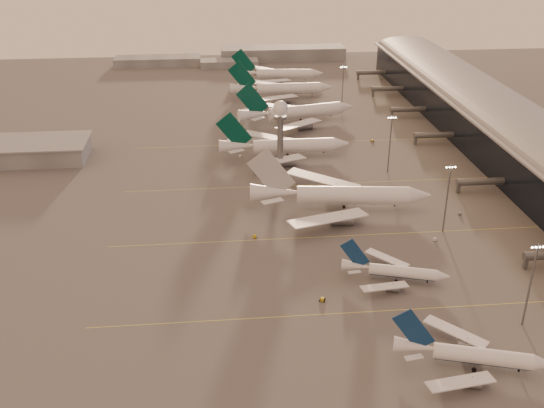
{
  "coord_description": "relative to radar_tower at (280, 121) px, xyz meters",
  "views": [
    {
      "loc": [
        -23.52,
        -134.68,
        103.39
      ],
      "look_at": [
        -3.77,
        66.65,
        7.76
      ],
      "focal_mm": 42.0,
      "sensor_mm": 36.0,
      "label": 1
    }
  ],
  "objects": [
    {
      "name": "greentail_a",
      "position": [
        3.54,
        12.21,
        -17.11
      ],
      "size": [
        59.8,
        48.33,
        21.73
      ],
      "color": "white",
      "rests_on": "ground"
    },
    {
      "name": "mast_b",
      "position": [
        50.0,
        -65.0,
        -7.21
      ],
      "size": [
        3.6,
        0.56,
        25.0
      ],
      "color": "#575A5F",
      "rests_on": "ground"
    },
    {
      "name": "mast_a",
      "position": [
        53.0,
        -120.0,
        -7.21
      ],
      "size": [
        3.6,
        0.56,
        25.0
      ],
      "color": "#575A5F",
      "rests_on": "ground"
    },
    {
      "name": "narrowbody_mid",
      "position": [
        24.4,
        -94.59,
        -18.34
      ],
      "size": [
        32.03,
        25.16,
        12.9
      ],
      "color": "white",
      "rests_on": "ground"
    },
    {
      "name": "radar_tower",
      "position": [
        0.0,
        0.0,
        0.0
      ],
      "size": [
        6.4,
        6.4,
        31.1
      ],
      "color": "#575A5F",
      "rests_on": "ground"
    },
    {
      "name": "distant_horizon",
      "position": [
        -2.38,
        205.14,
        -17.06
      ],
      "size": [
        165.0,
        37.5,
        9.0
      ],
      "color": "slate",
      "rests_on": "ground"
    },
    {
      "name": "gsv_tug_far",
      "position": [
        1.02,
        -26.23,
        -20.43
      ],
      "size": [
        2.74,
        3.87,
        1.01
      ],
      "color": "silver",
      "rests_on": "ground"
    },
    {
      "name": "ground",
      "position": [
        -5.0,
        -120.0,
        -20.95
      ],
      "size": [
        700.0,
        700.0,
        0.0
      ],
      "primitive_type": "plane",
      "color": "#4E4C4C",
      "rests_on": "ground"
    },
    {
      "name": "greentail_d",
      "position": [
        14.88,
        146.1,
        -17.2
      ],
      "size": [
        58.46,
        47.08,
        21.23
      ],
      "color": "white",
      "rests_on": "ground"
    },
    {
      "name": "greentail_c",
      "position": [
        12.96,
        109.01,
        -17.01
      ],
      "size": [
        61.31,
        49.55,
        22.28
      ],
      "color": "white",
      "rests_on": "ground"
    },
    {
      "name": "greentail_b",
      "position": [
        15.8,
        61.46,
        -16.83
      ],
      "size": [
        63.28,
        50.56,
        23.3
      ],
      "color": "white",
      "rests_on": "ground"
    },
    {
      "name": "gsv_truck_d",
      "position": [
        -16.53,
        13.69,
        -19.72
      ],
      "size": [
        3.94,
        6.33,
        2.41
      ],
      "color": "silver",
      "rests_on": "ground"
    },
    {
      "name": "taxiway_markings",
      "position": [
        25.0,
        -64.0,
        -20.94
      ],
      "size": [
        180.0,
        185.25,
        0.02
      ],
      "color": "#DBD14D",
      "rests_on": "ground"
    },
    {
      "name": "gsv_catering_a",
      "position": [
        46.03,
        -132.65,
        -19.12
      ],
      "size": [
        4.7,
        2.64,
        3.66
      ],
      "color": "gold",
      "rests_on": "ground"
    },
    {
      "name": "gsv_tug_hangar",
      "position": [
        47.69,
        28.08,
        -20.46
      ],
      "size": [
        3.61,
        2.52,
        0.95
      ],
      "color": "gold",
      "rests_on": "ground"
    },
    {
      "name": "mast_c",
      "position": [
        45.0,
        -10.0,
        -7.21
      ],
      "size": [
        3.6,
        0.56,
        25.0
      ],
      "color": "#575A5F",
      "rests_on": "ground"
    },
    {
      "name": "gsv_catering_b",
      "position": [
        60.7,
        -53.22,
        -19.0
      ],
      "size": [
        5.0,
        2.81,
        3.89
      ],
      "color": "slate",
      "rests_on": "ground"
    },
    {
      "name": "mast_d",
      "position": [
        43.0,
        80.0,
        -7.21
      ],
      "size": [
        3.6,
        0.56,
        25.0
      ],
      "color": "#575A5F",
      "rests_on": "ground"
    },
    {
      "name": "gsv_truck_c",
      "position": [
        -15.33,
        -63.48,
        -19.78
      ],
      "size": [
        5.99,
        3.14,
        2.3
      ],
      "color": "gold",
      "rests_on": "ground"
    },
    {
      "name": "terminal",
      "position": [
        102.88,
        -9.91,
        -10.43
      ],
      "size": [
        57.0,
        362.0,
        23.04
      ],
      "color": "black",
      "rests_on": "ground"
    },
    {
      "name": "gsv_tug_mid",
      "position": [
        0.85,
        -103.52,
        -20.42
      ],
      "size": [
        4.1,
        3.23,
        1.02
      ],
      "color": "gold",
      "rests_on": "ground"
    },
    {
      "name": "narrowbody_near",
      "position": [
        32.12,
        -135.55,
        -17.89
      ],
      "size": [
        37.56,
        29.52,
        15.11
      ],
      "color": "white",
      "rests_on": "ground"
    },
    {
      "name": "gsv_truck_b",
      "position": [
        45.37,
        -71.44,
        -19.83
      ],
      "size": [
        5.45,
        2.12,
        2.2
      ],
      "color": "silver",
      "rests_on": "ground"
    },
    {
      "name": "widebody_white",
      "position": [
        17.93,
        -43.83,
        -16.8
      ],
      "size": [
        67.87,
        54.1,
        23.91
      ],
      "color": "white",
      "rests_on": "ground"
    }
  ]
}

